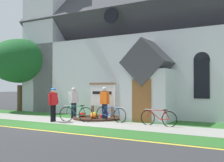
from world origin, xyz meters
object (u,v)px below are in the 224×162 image
(church_sign, at_px, (102,95))
(bicycle_silver, at_px, (111,114))
(bicycle_green, at_px, (158,118))
(yard_deciduous_tree, at_px, (20,61))
(cyclist_in_blue_jersey, at_px, (105,101))
(bicycle_red, at_px, (76,114))
(cyclist_in_orange_jersey, at_px, (74,100))
(cyclist_in_yellow_jersey, at_px, (53,102))

(church_sign, xyz_separation_m, bicycle_silver, (1.29, -1.30, -0.87))
(bicycle_green, height_order, yard_deciduous_tree, yard_deciduous_tree)
(bicycle_green, bearing_deg, cyclist_in_blue_jersey, 170.70)
(bicycle_red, distance_m, yard_deciduous_tree, 8.65)
(church_sign, height_order, cyclist_in_orange_jersey, church_sign)
(church_sign, xyz_separation_m, bicycle_red, (-0.22, -2.08, -0.86))
(bicycle_red, distance_m, cyclist_in_orange_jersey, 1.87)
(cyclist_in_orange_jersey, bearing_deg, cyclist_in_blue_jersey, -4.85)
(bicycle_red, relative_size, cyclist_in_orange_jersey, 1.04)
(bicycle_silver, bearing_deg, cyclist_in_orange_jersey, 168.58)
(bicycle_green, bearing_deg, bicycle_silver, 176.75)
(bicycle_silver, xyz_separation_m, cyclist_in_yellow_jersey, (-2.50, -1.35, 0.60))
(bicycle_green, distance_m, cyclist_in_blue_jersey, 3.20)
(bicycle_red, bearing_deg, church_sign, 83.82)
(cyclist_in_orange_jersey, bearing_deg, cyclist_in_yellow_jersey, -84.10)
(church_sign, height_order, bicycle_red, church_sign)
(church_sign, relative_size, yard_deciduous_tree, 0.38)
(cyclist_in_blue_jersey, bearing_deg, yard_deciduous_tree, 166.92)
(bicycle_red, relative_size, cyclist_in_blue_jersey, 1.02)
(bicycle_green, xyz_separation_m, cyclist_in_blue_jersey, (-3.09, 0.51, 0.65))
(bicycle_silver, distance_m, bicycle_red, 1.70)
(bicycle_green, relative_size, bicycle_red, 0.99)
(cyclist_in_orange_jersey, bearing_deg, yard_deciduous_tree, 164.21)
(bicycle_green, bearing_deg, church_sign, 159.29)
(cyclist_in_orange_jersey, bearing_deg, bicycle_red, -48.22)
(yard_deciduous_tree, bearing_deg, bicycle_silver, -14.49)
(bicycle_green, relative_size, cyclist_in_blue_jersey, 1.01)
(cyclist_in_yellow_jersey, relative_size, yard_deciduous_tree, 0.32)
(bicycle_green, xyz_separation_m, bicycle_silver, (-2.53, 0.14, 0.02))
(cyclist_in_yellow_jersey, height_order, yard_deciduous_tree, yard_deciduous_tree)
(bicycle_green, bearing_deg, yard_deciduous_tree, 167.93)
(bicycle_silver, bearing_deg, church_sign, 134.75)
(bicycle_red, distance_m, cyclist_in_blue_jersey, 1.61)
(church_sign, distance_m, bicycle_red, 2.26)
(cyclist_in_yellow_jersey, bearing_deg, yard_deciduous_tree, 150.40)
(church_sign, bearing_deg, bicycle_silver, -45.25)
(cyclist_in_blue_jersey, xyz_separation_m, cyclist_in_yellow_jersey, (-1.93, -1.71, -0.03))
(church_sign, bearing_deg, cyclist_in_blue_jersey, -52.21)
(cyclist_in_yellow_jersey, bearing_deg, bicycle_red, 30.32)
(cyclist_in_blue_jersey, relative_size, cyclist_in_yellow_jersey, 1.02)
(church_sign, distance_m, cyclist_in_orange_jersey, 1.62)
(bicycle_green, relative_size, cyclist_in_orange_jersey, 1.03)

